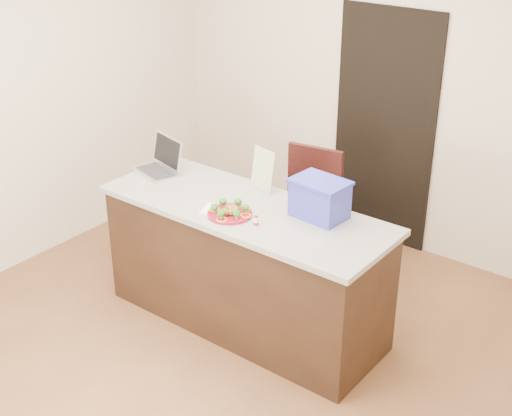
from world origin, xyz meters
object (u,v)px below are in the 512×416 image
Objects in this scene: plate at (230,214)px; napkin at (215,210)px; yogurt_bottle at (256,222)px; laptop at (162,162)px; blue_box at (320,198)px; chair at (306,204)px; island at (245,266)px.

plate is 1.74× the size of napkin.
yogurt_bottle reaches higher than plate.
laptop is at bearing 160.08° from napkin.
blue_box reaches higher than plate.
yogurt_bottle is at bearing -118.37° from blue_box.
blue_box is (0.59, 0.34, 0.13)m from napkin.
yogurt_bottle is at bearing -5.86° from plate.
plate is at bearing 174.14° from yogurt_bottle.
blue_box is at bearing 17.13° from laptop.
plate is 0.73× the size of laptop.
laptop is at bearing -144.84° from chair.
chair is at bearing 94.78° from plate.
laptop reaches higher than plate.
laptop reaches higher than island.
napkin is at bearing -5.63° from laptop.
laptop is at bearing 162.81° from plate.
laptop is 0.40× the size of chair.
island is at bearing -154.65° from blue_box.
blue_box is 1.01m from chair.
napkin is 0.81m from laptop.
yogurt_bottle is 0.20× the size of blue_box.
island is 12.18× the size of napkin.
plate is at bearing -89.38° from island.
plate is 0.12m from napkin.
napkin is 1.09m from chair.
blue_box is 0.37× the size of chair.
plate reaches higher than island.
yogurt_bottle is (0.24, -0.18, 0.49)m from island.
blue_box is at bearing 30.08° from napkin.
plate is 0.78× the size of blue_box.
napkin is at bearing -100.49° from chair.
island is 5.48× the size of blue_box.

